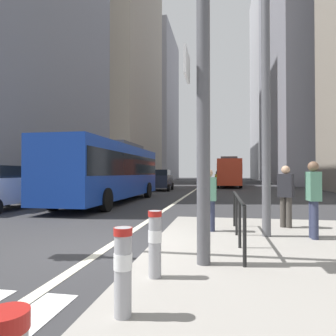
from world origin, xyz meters
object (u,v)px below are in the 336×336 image
car_oncoming_mid (161,180)px  pedestrian_far (209,197)px  car_receding_far (229,177)px  car_receding_near (220,176)px  bollard_left (123,267)px  pedestrian_waiting (286,193)px  traffic_signal_gantry (83,31)px  street_lamp_post (265,18)px  pedestrian_walking (313,195)px  sedan_white_oncoming (2,188)px  bollard_right (155,240)px  city_bus_red_receding (228,171)px  city_bus_blue_oncoming (111,169)px

car_oncoming_mid → pedestrian_far: bearing=-75.3°
car_receding_far → pedestrian_far: (-1.70, -47.14, 0.03)m
car_receding_near → bollard_left: 54.68m
pedestrian_waiting → traffic_signal_gantry: bearing=-138.2°
street_lamp_post → bollard_left: size_ratio=8.76×
bollard_left → pedestrian_walking: size_ratio=0.52×
car_receding_far → pedestrian_walking: car_receding_far is taller
car_oncoming_mid → car_receding_far: same height
car_receding_far → pedestrian_waiting: bearing=-89.6°
sedan_white_oncoming → car_oncoming_mid: same height
car_receding_far → pedestrian_waiting: car_receding_far is taller
car_oncoming_mid → bollard_right: car_oncoming_mid is taller
car_receding_far → bollard_right: 50.73m
bollard_left → pedestrian_walking: (3.05, 4.27, 0.46)m
car_receding_far → pedestrian_waiting: size_ratio=2.48×
pedestrian_far → pedestrian_walking: bearing=-11.2°
pedestrian_walking → pedestrian_far: (-2.36, 0.47, -0.10)m
car_oncoming_mid → pedestrian_walking: 21.68m
car_receding_far → pedestrian_waiting: (0.34, -46.26, 0.09)m
car_oncoming_mid → bollard_left: bearing=-79.6°
car_oncoming_mid → sedan_white_oncoming: bearing=-104.0°
city_bus_red_receding → car_receding_far: bearing=88.5°
pedestrian_waiting → car_receding_near: bearing=92.2°
city_bus_blue_oncoming → car_receding_far: bearing=79.4°
city_bus_blue_oncoming → traffic_signal_gantry: size_ratio=1.82×
car_receding_far → pedestrian_walking: 47.61m
pedestrian_waiting → pedestrian_far: (-2.04, -0.88, -0.06)m
city_bus_blue_oncoming → car_receding_far: 39.85m
pedestrian_waiting → sedan_white_oncoming: bearing=164.3°
traffic_signal_gantry → bollard_right: size_ratio=6.70×
city_bus_blue_oncoming → city_bus_red_receding: (6.84, 20.52, -0.00)m
pedestrian_walking → city_bus_blue_oncoming: bearing=133.5°
car_receding_far → pedestrian_waiting: 46.26m
bollard_right → bollard_left: bearing=-93.6°
car_receding_far → car_receding_near: bearing=118.7°
pedestrian_far → bollard_right: bearing=-99.9°
car_oncoming_mid → city_bus_red_receding: bearing=53.4°
city_bus_red_receding → pedestrian_far: city_bus_red_receding is taller
traffic_signal_gantry → pedestrian_walking: 5.84m
traffic_signal_gantry → bollard_right: 3.82m
bollard_right → pedestrian_walking: size_ratio=0.54×
traffic_signal_gantry → pedestrian_waiting: (4.12, 3.68, -3.04)m
traffic_signal_gantry → bollard_left: bearing=-54.4°
car_receding_far → bollard_right: size_ratio=4.43×
car_receding_far → bollard_left: bearing=-92.6°
car_receding_far → traffic_signal_gantry: (-3.77, -49.94, 3.13)m
car_receding_near → traffic_signal_gantry: size_ratio=0.65×
traffic_signal_gantry → pedestrian_far: 4.67m
city_bus_blue_oncoming → city_bus_red_receding: bearing=71.6°
car_receding_far → bollard_left: (-2.39, -51.87, -0.33)m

